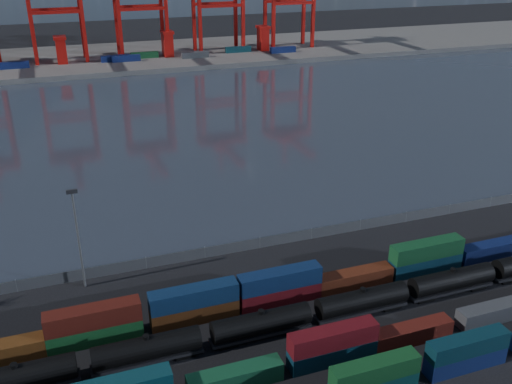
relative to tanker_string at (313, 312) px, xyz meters
name	(u,v)px	position (x,y,z in m)	size (l,w,h in m)	color
ground	(332,345)	(0.60, -4.88, -2.21)	(700.00, 700.00, 0.00)	black
harbor_water	(169,125)	(0.60, 100.12, -2.20)	(700.00, 700.00, 0.00)	#2D3542
far_quay	(120,57)	(0.60, 205.12, -1.21)	(700.00, 70.00, 2.00)	#514F4C
container_row_mid	(335,350)	(-0.47, -7.71, -0.49)	(140.97, 2.41, 5.14)	#45484A
container_row_north	(252,295)	(-6.62, 6.75, 0.01)	(142.47, 2.57, 5.47)	navy
tanker_string	(313,312)	(0.00, 0.00, 0.00)	(91.82, 3.08, 4.40)	black
waterfront_fence	(260,243)	(0.60, 23.12, -1.20)	(160.12, 0.12, 2.20)	#595B5E
yard_light_mast	(78,234)	(-29.40, 21.12, 7.09)	(1.60, 0.40, 16.60)	slate
quay_containers	(98,60)	(-10.39, 190.58, 1.09)	(172.58, 10.99, 2.60)	navy
straddle_carriers	(116,46)	(-1.90, 195.12, 5.61)	(140.00, 7.00, 11.10)	red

